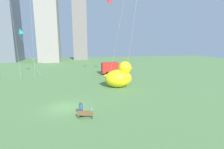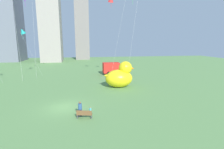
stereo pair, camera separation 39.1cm
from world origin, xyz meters
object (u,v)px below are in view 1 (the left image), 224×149
kite_teal (20,31)px  park_bench (85,114)px  person_child (91,111)px  box_truck (112,68)px  person_adult (81,108)px  kite_green (132,1)px  kite_purple (22,2)px  giant_inflatable_duck (119,76)px

kite_teal → park_bench: bearing=-61.8°
person_child → box_truck: (6.51, 22.98, 0.90)m
person_adult → kite_green: 23.32m
park_bench → kite_purple: size_ratio=0.10×
box_truck → kite_green: bearing=-73.0°
person_adult → giant_inflatable_duck: 12.89m
park_bench → box_truck: (7.15, 23.55, 0.96)m
giant_inflatable_duck → park_bench: bearing=-118.1°
park_bench → person_adult: person_adult is taller
box_truck → person_child: bearing=-105.8°
box_truck → person_adult: bearing=-108.3°
person_adult → kite_teal: kite_teal is taller
person_adult → kite_purple: 27.42m
box_truck → kite_purple: 23.17m
person_child → kite_teal: size_ratio=0.09×
person_adult → giant_inflatable_duck: size_ratio=0.30×
park_bench → kite_teal: bearing=118.2°
person_child → kite_green: kite_green is taller
kite_purple → person_child: bearing=-60.1°
box_truck → kite_purple: bearing=-172.8°
kite_green → park_bench: bearing=-120.6°
giant_inflatable_duck → kite_purple: kite_purple is taller
box_truck → kite_teal: (-20.09, 0.63, 8.59)m
person_child → kite_purple: size_ratio=0.06×
person_adult → kite_teal: bearing=117.9°
kite_green → person_child: bearing=-119.7°
person_adult → box_truck: 24.20m
park_bench → kite_teal: (-12.94, 24.18, 9.56)m
kite_teal → giant_inflatable_duck: bearing=-33.3°
park_bench → kite_purple: kite_purple is taller
person_child → kite_purple: bearing=119.9°
box_truck → kite_purple: kite_purple is taller
person_adult → person_child: 1.13m
box_truck → kite_purple: size_ratio=0.33×
box_truck → park_bench: bearing=-106.9°
park_bench → kite_green: (9.45, 16.01, 14.86)m
giant_inflatable_duck → kite_teal: 24.29m
person_child → kite_teal: bearing=119.9°
kite_green → giant_inflatable_duck: bearing=-126.5°
kite_green → kite_teal: kite_green is taller
giant_inflatable_duck → kite_green: bearing=53.5°
person_adult → kite_teal: (-12.51, 23.60, 9.12)m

